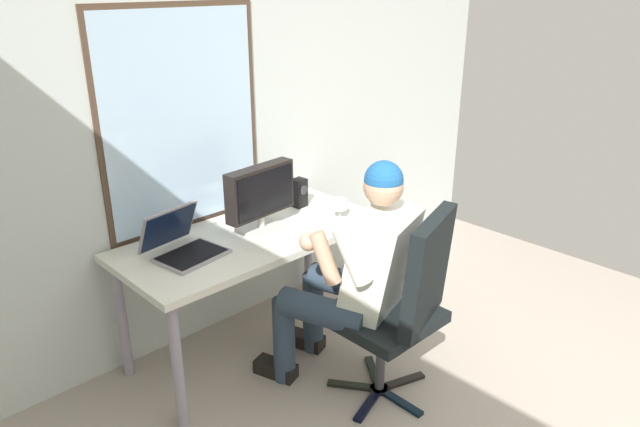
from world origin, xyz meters
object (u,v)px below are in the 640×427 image
(wine_glass, at_px, (340,205))
(laptop, at_px, (181,242))
(desk_speaker, at_px, (299,193))
(desk, at_px, (253,247))
(person_seated, at_px, (354,272))
(crt_monitor, at_px, (260,194))
(office_chair, at_px, (405,298))

(wine_glass, bearing_deg, laptop, 166.01)
(desk_speaker, bearing_deg, desk, -164.17)
(desk, height_order, laptop, laptop)
(desk_speaker, bearing_deg, wine_glass, -82.78)
(person_seated, distance_m, laptop, 0.90)
(desk_speaker, bearing_deg, laptop, -174.73)
(desk_speaker, bearing_deg, crt_monitor, -162.34)
(office_chair, distance_m, person_seated, 0.29)
(office_chair, relative_size, laptop, 2.68)
(crt_monitor, relative_size, desk_speaker, 2.54)
(desk, bearing_deg, crt_monitor, 5.89)
(desk, bearing_deg, person_seated, -74.59)
(person_seated, distance_m, wine_glass, 0.58)
(person_seated, bearing_deg, laptop, 130.99)
(desk_speaker, bearing_deg, person_seated, -111.94)
(person_seated, relative_size, crt_monitor, 2.83)
(office_chair, height_order, crt_monitor, crt_monitor)
(person_seated, relative_size, laptop, 3.26)
(laptop, bearing_deg, person_seated, -49.01)
(person_seated, height_order, wine_glass, person_seated)
(office_chair, xyz_separation_m, desk_speaker, (0.23, 1.03, 0.23))
(office_chair, relative_size, person_seated, 0.82)
(laptop, xyz_separation_m, wine_glass, (0.93, -0.23, 0.02))
(crt_monitor, bearing_deg, desk, -174.11)
(desk, relative_size, office_chair, 1.43)
(laptop, bearing_deg, crt_monitor, -5.21)
(office_chair, bearing_deg, laptop, 125.06)
(person_seated, relative_size, wine_glass, 10.61)
(office_chair, bearing_deg, desk_speaker, 77.43)
(wine_glass, bearing_deg, person_seated, -127.90)
(desk, distance_m, laptop, 0.44)
(laptop, bearing_deg, wine_glass, -13.99)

